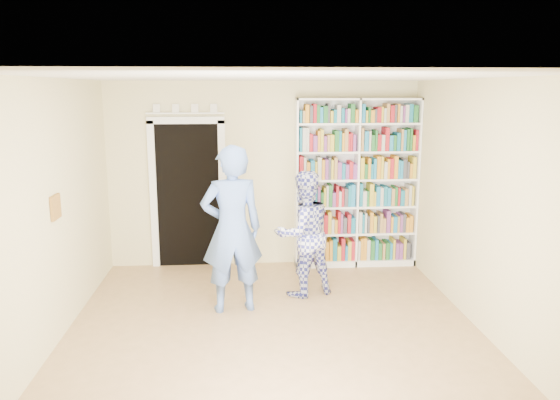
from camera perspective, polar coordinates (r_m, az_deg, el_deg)
name	(u,v)px	position (r m, az deg, el deg)	size (l,w,h in m)	color
floor	(274,336)	(6.01, -0.60, -13.99)	(5.00, 5.00, 0.00)	#957148
ceiling	(274,77)	(5.42, -0.67, 12.72)	(5.00, 5.00, 0.00)	white
wall_back	(263,175)	(8.01, -1.76, 2.65)	(4.50, 4.50, 0.00)	beige
wall_left	(47,216)	(5.87, -23.14, -1.58)	(5.00, 5.00, 0.00)	beige
wall_right	(488,209)	(6.12, 20.89, -0.90)	(5.00, 5.00, 0.00)	beige
bookshelf	(356,183)	(8.05, 7.95, 1.81)	(1.79, 0.34, 2.46)	white
doorway	(188,187)	(8.05, -9.59, 1.31)	(1.10, 0.08, 2.43)	black
wall_art	(56,207)	(6.04, -22.40, -0.69)	(0.03, 0.25, 0.25)	brown
man_blue	(232,229)	(6.36, -5.05, -3.08)	(0.72, 0.47, 1.97)	#5677C0
man_plaid	(303,234)	(6.88, 2.45, -3.54)	(0.78, 0.61, 1.60)	navy
paper_sheet	(311,219)	(6.66, 3.22, -2.02)	(0.22, 0.01, 0.30)	white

